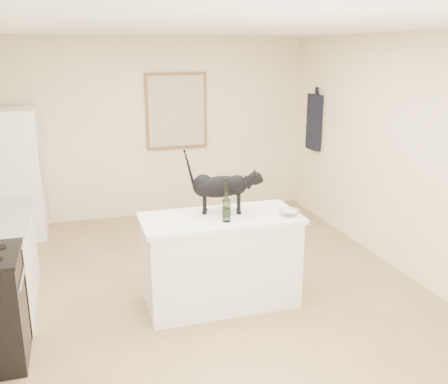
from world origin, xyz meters
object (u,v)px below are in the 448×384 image
Objects in this scene: fridge at (14,174)px; black_cat at (220,189)px; wine_bottle at (226,203)px; glass_bowl at (289,213)px.

fridge is 2.59× the size of black_cat.
wine_bottle is at bearing -77.84° from black_cat.
glass_bowl is at bearing -8.45° from black_cat.
fridge is at bearing 147.59° from black_cat.
black_cat is 1.84× the size of wine_bottle.
wine_bottle is at bearing -52.69° from fridge.
black_cat reaches higher than wine_bottle.
wine_bottle is (-0.02, -0.27, -0.05)m from black_cat.
fridge reaches higher than wine_bottle.
black_cat is at bearing -49.47° from fridge.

